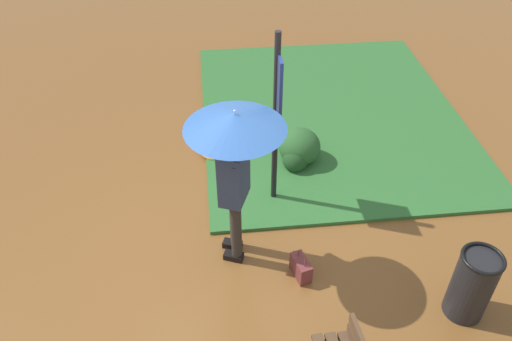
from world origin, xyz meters
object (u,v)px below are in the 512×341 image
Objects in this scene: person_with_umbrella at (234,150)px; info_sign_post at (277,103)px; handbag at (301,267)px; trash_bin at (472,285)px.

info_sign_post reaches higher than person_with_umbrella.
handbag is 0.44× the size of trash_bin.
trash_bin is at bearing 41.75° from info_sign_post.
person_with_umbrella reaches higher than handbag.
trash_bin is (1.91, 1.71, -1.03)m from info_sign_post.
info_sign_post is at bearing -138.25° from trash_bin.
person_with_umbrella is 1.61m from handbag.
info_sign_post is at bearing 150.02° from person_with_umbrella.
handbag is at bearing -111.90° from trash_bin.
person_with_umbrella reaches higher than trash_bin.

